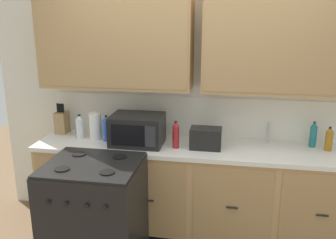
% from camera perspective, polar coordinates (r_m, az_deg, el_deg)
% --- Properties ---
extents(wall_unit, '(4.16, 0.40, 2.49)m').
position_cam_1_polar(wall_unit, '(3.48, 4.68, 8.69)').
color(wall_unit, silver).
rests_on(wall_unit, ground_plane).
extents(counter_run, '(2.99, 0.64, 0.91)m').
position_cam_1_polar(counter_run, '(3.63, 3.93, -10.63)').
color(counter_run, black).
rests_on(counter_run, ground_plane).
extents(stove_range, '(0.76, 0.68, 0.95)m').
position_cam_1_polar(stove_range, '(3.25, -11.12, -14.26)').
color(stove_range, black).
rests_on(stove_range, ground_plane).
extents(microwave, '(0.48, 0.37, 0.28)m').
position_cam_1_polar(microwave, '(3.47, -4.73, -1.56)').
color(microwave, black).
rests_on(microwave, counter_run).
extents(toaster, '(0.28, 0.18, 0.19)m').
position_cam_1_polar(toaster, '(3.38, 5.81, -2.87)').
color(toaster, black).
rests_on(toaster, counter_run).
extents(knife_block, '(0.11, 0.14, 0.31)m').
position_cam_1_polar(knife_block, '(3.94, -15.97, -0.37)').
color(knife_block, '#9C794E').
rests_on(knife_block, counter_run).
extents(sink_faucet, '(0.02, 0.02, 0.20)m').
position_cam_1_polar(sink_faucet, '(3.63, 15.13, -1.94)').
color(sink_faucet, '#B2B5BA').
rests_on(sink_faucet, counter_run).
extents(paper_towel_roll, '(0.12, 0.12, 0.26)m').
position_cam_1_polar(paper_towel_roll, '(3.68, -11.10, -0.95)').
color(paper_towel_roll, white).
rests_on(paper_towel_roll, counter_run).
extents(bottle_amber, '(0.07, 0.07, 0.22)m').
position_cam_1_polar(bottle_amber, '(3.60, 23.47, -2.76)').
color(bottle_amber, '#9E6619').
rests_on(bottle_amber, counter_run).
extents(bottle_red, '(0.06, 0.06, 0.25)m').
position_cam_1_polar(bottle_red, '(3.37, 1.20, -2.36)').
color(bottle_red, maroon).
rests_on(bottle_red, counter_run).
extents(bottle_clear, '(0.07, 0.07, 0.24)m').
position_cam_1_polar(bottle_clear, '(3.73, -13.38, -1.06)').
color(bottle_clear, silver).
rests_on(bottle_clear, counter_run).
extents(bottle_blue, '(0.07, 0.07, 0.25)m').
position_cam_1_polar(bottle_blue, '(3.60, -9.42, -1.36)').
color(bottle_blue, blue).
rests_on(bottle_blue, counter_run).
extents(bottle_teal, '(0.06, 0.06, 0.24)m').
position_cam_1_polar(bottle_teal, '(3.64, 21.41, -2.18)').
color(bottle_teal, '#1E707A').
rests_on(bottle_teal, counter_run).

